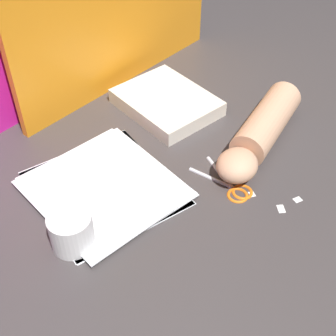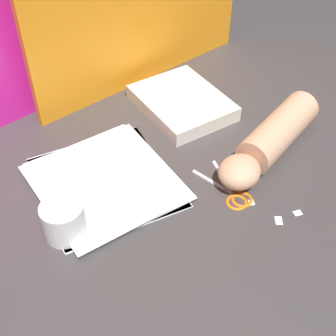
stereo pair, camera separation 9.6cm
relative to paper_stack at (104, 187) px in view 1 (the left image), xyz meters
The scene contains 9 objects.
ground_plane 0.13m from the paper_stack, 34.83° to the right, with size 6.00×6.00×0.00m, color #3D3838.
paper_stack is the anchor object (origin of this frame).
book_closed 0.32m from the paper_stack, 27.46° to the left, with size 0.20×0.25×0.04m.
scissors 0.27m from the paper_stack, 36.62° to the right, with size 0.07×0.16×0.01m.
hand_forearm 0.38m from the paper_stack, 15.65° to the right, with size 0.35×0.21×0.08m.
paper_scrap_near 0.32m from the paper_stack, 40.83° to the right, with size 0.02×0.02×0.00m.
paper_scrap_mid 0.41m from the paper_stack, 42.50° to the right, with size 0.02×0.02×0.00m.
paper_scrap_far 0.37m from the paper_stack, 46.88° to the right, with size 0.02×0.03×0.00m.
mug 0.15m from the paper_stack, 145.03° to the right, with size 0.08×0.08×0.08m.
Camera 1 is at (-0.43, -0.56, 0.72)m, focal length 50.00 mm.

